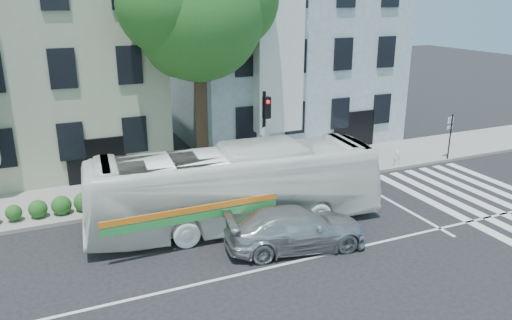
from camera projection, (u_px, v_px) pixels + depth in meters
ground at (285, 264)px, 16.20m from camera, size 120.00×120.00×0.00m
sidewalk_far at (207, 183)px, 23.14m from camera, size 80.00×4.00×0.15m
building_left at (26, 55)px, 24.86m from camera, size 12.00×10.00×11.00m
building_right at (278, 45)px, 30.23m from camera, size 12.00×10.00×11.00m
street_tree at (197, 8)px, 21.39m from camera, size 7.30×5.90×11.10m
bus at (236, 187)px, 18.52m from camera, size 3.49×11.19×3.07m
sedan at (296, 228)px, 17.10m from camera, size 2.77×5.17×1.43m
hedge at (84, 202)px, 19.84m from camera, size 8.37×3.32×0.70m
traffic_signal at (265, 129)px, 21.23m from camera, size 0.47×0.54×4.52m
fire_hydrant at (397, 158)px, 25.16m from camera, size 0.44×0.26×0.79m
far_sign_pole at (450, 130)px, 25.90m from camera, size 0.43×0.20×2.40m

